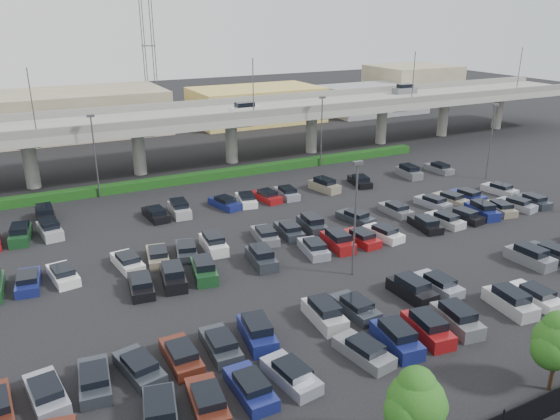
# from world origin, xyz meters

# --- Properties ---
(ground) EXTENTS (280.00, 280.00, 0.00)m
(ground) POSITION_xyz_m (0.00, 0.00, 0.00)
(ground) COLOR black
(overpass) EXTENTS (150.00, 13.00, 15.80)m
(overpass) POSITION_xyz_m (-0.17, 32.01, 6.97)
(overpass) COLOR gray
(overpass) RESTS_ON ground
(hedge) EXTENTS (66.00, 1.60, 1.10)m
(hedge) POSITION_xyz_m (0.00, 25.00, 0.55)
(hedge) COLOR #133910
(hedge) RESTS_ON ground
(fence) EXTENTS (70.00, 0.10, 2.00)m
(fence) POSITION_xyz_m (-0.05, -28.00, 0.90)
(fence) COLOR black
(fence) RESTS_ON ground
(tree_row) EXTENTS (65.07, 3.66, 5.94)m
(tree_row) POSITION_xyz_m (0.70, -26.53, 3.52)
(tree_row) COLOR #332316
(tree_row) RESTS_ON ground
(parked_cars) EXTENTS (62.94, 41.66, 1.67)m
(parked_cars) POSITION_xyz_m (-1.42, -4.38, 0.62)
(parked_cars) COLOR #4D1E14
(parked_cars) RESTS_ON ground
(light_poles) EXTENTS (66.90, 48.38, 10.30)m
(light_poles) POSITION_xyz_m (-4.13, 2.00, 6.24)
(light_poles) COLOR #4D4D52
(light_poles) RESTS_ON ground
(distant_buildings) EXTENTS (138.00, 24.00, 9.00)m
(distant_buildings) POSITION_xyz_m (12.38, 61.81, 3.74)
(distant_buildings) COLOR gray
(distant_buildings) RESTS_ON ground
(comm_tower) EXTENTS (2.40, 2.40, 30.00)m
(comm_tower) POSITION_xyz_m (4.00, 74.00, 15.61)
(comm_tower) COLOR #4D4D52
(comm_tower) RESTS_ON ground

